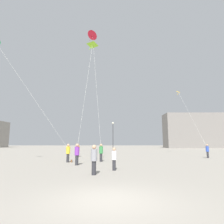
{
  "coord_description": "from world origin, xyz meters",
  "views": [
    {
      "loc": [
        0.08,
        -6.86,
        1.9
      ],
      "look_at": [
        0.0,
        14.24,
        5.3
      ],
      "focal_mm": 30.88,
      "sensor_mm": 36.0,
      "label": 1
    }
  ],
  "objects_px": {
    "kite_amber_delta": "(180,94)",
    "handbag_beside_flyer": "(72,161)",
    "person_in_grey": "(95,158)",
    "kite_crimson_diamond": "(93,36)",
    "person_in_blue": "(208,150)",
    "person_in_white": "(115,158)",
    "person_in_purple": "(78,153)",
    "person_in_green": "(102,152)",
    "kite_lime_delta": "(93,48)",
    "building_centre_hall": "(200,131)",
    "person_in_yellow": "(69,152)",
    "person_in_orange": "(79,150)",
    "lamppost_east": "(114,133)"
  },
  "relations": [
    {
      "from": "kite_crimson_diamond",
      "to": "building_centre_hall",
      "type": "xyz_separation_m",
      "value": [
        37.47,
        53.76,
        -9.08
      ]
    },
    {
      "from": "kite_amber_delta",
      "to": "person_in_orange",
      "type": "bearing_deg",
      "value": -156.1
    },
    {
      "from": "kite_crimson_diamond",
      "to": "person_in_blue",
      "type": "bearing_deg",
      "value": 7.54
    },
    {
      "from": "person_in_white",
      "to": "building_centre_hall",
      "type": "distance_m",
      "value": 72.31
    },
    {
      "from": "person_in_grey",
      "to": "kite_lime_delta",
      "type": "height_order",
      "value": "kite_lime_delta"
    },
    {
      "from": "person_in_yellow",
      "to": "person_in_green",
      "type": "xyz_separation_m",
      "value": [
        3.27,
        0.64,
        0.0
      ]
    },
    {
      "from": "person_in_orange",
      "to": "lamppost_east",
      "type": "xyz_separation_m",
      "value": [
        4.91,
        9.08,
        2.86
      ]
    },
    {
      "from": "person_in_purple",
      "to": "kite_crimson_diamond",
      "type": "xyz_separation_m",
      "value": [
        0.51,
        6.15,
        14.81
      ]
    },
    {
      "from": "kite_crimson_diamond",
      "to": "lamppost_east",
      "type": "xyz_separation_m",
      "value": [
        2.73,
        13.1,
        -12.0
      ]
    },
    {
      "from": "kite_crimson_diamond",
      "to": "lamppost_east",
      "type": "relative_size",
      "value": 2.6
    },
    {
      "from": "person_in_purple",
      "to": "person_in_green",
      "type": "bearing_deg",
      "value": -9.52
    },
    {
      "from": "person_in_yellow",
      "to": "person_in_white",
      "type": "relative_size",
      "value": 1.15
    },
    {
      "from": "person_in_yellow",
      "to": "kite_crimson_diamond",
      "type": "xyz_separation_m",
      "value": [
        1.86,
        3.62,
        14.83
      ]
    },
    {
      "from": "person_in_grey",
      "to": "kite_crimson_diamond",
      "type": "height_order",
      "value": "kite_crimson_diamond"
    },
    {
      "from": "person_in_green",
      "to": "kite_crimson_diamond",
      "type": "height_order",
      "value": "kite_crimson_diamond"
    },
    {
      "from": "person_in_orange",
      "to": "kite_lime_delta",
      "type": "xyz_separation_m",
      "value": [
        2.68,
        -9.04,
        10.47
      ]
    },
    {
      "from": "person_in_yellow",
      "to": "person_in_white",
      "type": "height_order",
      "value": "person_in_yellow"
    },
    {
      "from": "kite_crimson_diamond",
      "to": "building_centre_hall",
      "type": "distance_m",
      "value": 66.15
    },
    {
      "from": "person_in_orange",
      "to": "kite_amber_delta",
      "type": "bearing_deg",
      "value": -146.07
    },
    {
      "from": "person_in_blue",
      "to": "handbag_beside_flyer",
      "type": "relative_size",
      "value": 5.49
    },
    {
      "from": "building_centre_hall",
      "to": "person_in_blue",
      "type": "bearing_deg",
      "value": -113.59
    },
    {
      "from": "kite_amber_delta",
      "to": "person_in_yellow",
      "type": "bearing_deg",
      "value": -137.95
    },
    {
      "from": "person_in_purple",
      "to": "kite_lime_delta",
      "type": "bearing_deg",
      "value": -20.0
    },
    {
      "from": "person_in_purple",
      "to": "handbag_beside_flyer",
      "type": "height_order",
      "value": "person_in_purple"
    },
    {
      "from": "person_in_orange",
      "to": "kite_amber_delta",
      "type": "relative_size",
      "value": 0.16
    },
    {
      "from": "person_in_grey",
      "to": "handbag_beside_flyer",
      "type": "xyz_separation_m",
      "value": [
        -2.96,
        7.77,
        -0.86
      ]
    },
    {
      "from": "person_in_purple",
      "to": "handbag_beside_flyer",
      "type": "bearing_deg",
      "value": 42.34
    },
    {
      "from": "person_in_green",
      "to": "kite_lime_delta",
      "type": "distance_m",
      "value": 10.67
    },
    {
      "from": "person_in_green",
      "to": "person_in_orange",
      "type": "bearing_deg",
      "value": -18.97
    },
    {
      "from": "person_in_blue",
      "to": "person_in_purple",
      "type": "bearing_deg",
      "value": -82.58
    },
    {
      "from": "person_in_yellow",
      "to": "person_in_purple",
      "type": "height_order",
      "value": "person_in_purple"
    },
    {
      "from": "person_in_grey",
      "to": "person_in_yellow",
      "type": "bearing_deg",
      "value": 31.68
    },
    {
      "from": "person_in_grey",
      "to": "kite_crimson_diamond",
      "type": "distance_m",
      "value": 18.7
    },
    {
      "from": "person_in_grey",
      "to": "person_in_white",
      "type": "xyz_separation_m",
      "value": [
        1.24,
        1.92,
        -0.11
      ]
    },
    {
      "from": "kite_lime_delta",
      "to": "handbag_beside_flyer",
      "type": "relative_size",
      "value": 33.53
    },
    {
      "from": "lamppost_east",
      "to": "building_centre_hall",
      "type": "bearing_deg",
      "value": 49.5
    },
    {
      "from": "person_in_yellow",
      "to": "person_in_purple",
      "type": "xyz_separation_m",
      "value": [
        1.35,
        -2.54,
        0.02
      ]
    },
    {
      "from": "person_in_yellow",
      "to": "kite_amber_delta",
      "type": "bearing_deg",
      "value": -123.75
    },
    {
      "from": "kite_amber_delta",
      "to": "handbag_beside_flyer",
      "type": "height_order",
      "value": "kite_amber_delta"
    },
    {
      "from": "person_in_orange",
      "to": "kite_crimson_diamond",
      "type": "distance_m",
      "value": 15.55
    },
    {
      "from": "person_in_blue",
      "to": "person_in_white",
      "type": "relative_size",
      "value": 1.11
    },
    {
      "from": "person_in_white",
      "to": "kite_lime_delta",
      "type": "bearing_deg",
      "value": 37.42
    },
    {
      "from": "person_in_blue",
      "to": "kite_amber_delta",
      "type": "height_order",
      "value": "kite_amber_delta"
    },
    {
      "from": "person_in_purple",
      "to": "person_in_blue",
      "type": "relative_size",
      "value": 1.05
    },
    {
      "from": "kite_crimson_diamond",
      "to": "kite_amber_delta",
      "type": "bearing_deg",
      "value": 37.72
    },
    {
      "from": "person_in_purple",
      "to": "person_in_white",
      "type": "bearing_deg",
      "value": -113.51
    },
    {
      "from": "person_in_orange",
      "to": "building_centre_hall",
      "type": "distance_m",
      "value": 63.87
    },
    {
      "from": "person_in_green",
      "to": "handbag_beside_flyer",
      "type": "relative_size",
      "value": 5.71
    },
    {
      "from": "kite_lime_delta",
      "to": "building_centre_hall",
      "type": "bearing_deg",
      "value": 57.83
    },
    {
      "from": "person_in_blue",
      "to": "handbag_beside_flyer",
      "type": "distance_m",
      "value": 17.28
    }
  ]
}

